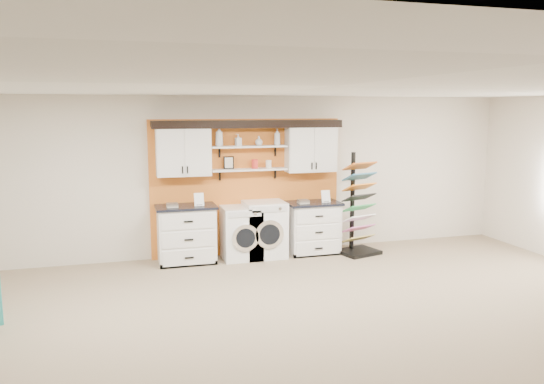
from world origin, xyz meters
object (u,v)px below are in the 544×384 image
object	(u,v)px
base_cabinet_left	(186,234)
sample_rack	(358,223)
base_cabinet_right	(313,227)
dryer	(264,229)
washer	(241,233)

from	to	relation	value
base_cabinet_left	sample_rack	bearing A→B (deg)	-5.01
base_cabinet_left	base_cabinet_right	size ratio (longest dim) A/B	1.05
dryer	sample_rack	size ratio (longest dim) A/B	0.54
sample_rack	base_cabinet_right	bearing A→B (deg)	145.05
sample_rack	washer	bearing A→B (deg)	157.06
washer	dryer	world-z (taller)	dryer
base_cabinet_left	base_cabinet_right	bearing A→B (deg)	0.00
dryer	base_cabinet_right	bearing A→B (deg)	0.21
base_cabinet_left	washer	size ratio (longest dim) A/B	1.10
base_cabinet_left	dryer	bearing A→B (deg)	-0.14
base_cabinet_right	dryer	bearing A→B (deg)	-179.79
washer	base_cabinet_left	bearing A→B (deg)	179.80
base_cabinet_left	dryer	xyz separation A→B (m)	(1.36, -0.00, 0.00)
sample_rack	base_cabinet_left	bearing A→B (deg)	159.21
washer	sample_rack	xyz separation A→B (m)	(2.08, -0.26, 0.11)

